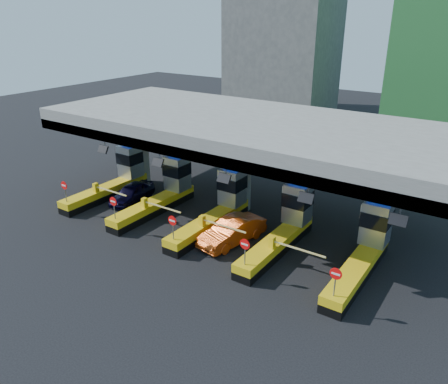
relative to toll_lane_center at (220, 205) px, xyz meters
The scene contains 10 objects.
ground 1.42m from the toll_lane_center, 90.42° to the right, with size 120.00×120.00×0.00m, color black.
toll_canopy 5.40m from the toll_lane_center, 90.02° to the left, with size 28.00×12.09×7.00m.
toll_lane_far_left 10.00m from the toll_lane_center, behind, with size 4.43×8.00×4.16m.
toll_lane_left 5.00m from the toll_lane_center, behind, with size 4.43×8.00×4.16m.
toll_lane_center is the anchor object (origin of this frame).
toll_lane_right 5.00m from the toll_lane_center, ahead, with size 4.43×8.00×4.16m.
toll_lane_far_right 10.00m from the toll_lane_center, ahead, with size 4.43×8.00×4.16m.
bg_building_concrete 39.11m from the toll_lane_center, 111.40° to the left, with size 14.00×10.00×18.00m, color #4C4C49.
van 7.84m from the toll_lane_center, behind, with size 1.71×4.24×1.44m, color black.
red_car 2.79m from the toll_lane_center, 38.83° to the right, with size 1.68×4.81×1.58m, color #B33D0D.
Camera 1 is at (15.44, -21.94, 13.57)m, focal length 35.00 mm.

